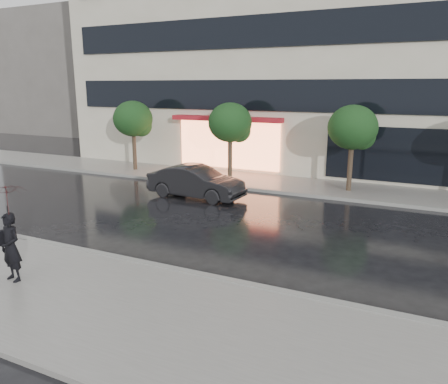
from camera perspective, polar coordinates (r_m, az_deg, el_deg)
The scene contains 12 objects.
ground at distance 12.76m, azimuth -6.00°, elevation -8.42°, with size 120.00×120.00×0.00m, color black.
sidewalk_near at distance 10.37m, azimuth -15.71°, elevation -13.97°, with size 60.00×4.50×0.12m, color slate.
sidewalk_far at distance 21.74m, azimuth 8.25°, elevation 1.00°, with size 60.00×3.50×0.12m, color slate.
curb_near at distance 11.96m, azimuth -8.55°, elevation -9.70°, with size 60.00×0.25×0.14m, color gray.
curb_far at distance 20.12m, azimuth 6.74°, elevation 0.04°, with size 60.00×0.25×0.14m, color gray.
office_building at distance 28.99m, azimuth 13.88°, elevation 21.69°, with size 30.00×12.76×18.00m.
bg_building_left at distance 49.74m, azimuth -18.52°, elevation 14.42°, with size 14.00×10.00×12.00m, color #59544F.
tree_far_west at distance 25.24m, azimuth -11.65°, elevation 9.19°, with size 2.20×2.20×3.99m.
tree_mid_west at distance 22.15m, azimuth 0.98°, elevation 8.87°, with size 2.20×2.20×3.99m.
tree_mid_east at distance 20.39m, azimuth 16.64°, elevation 7.89°, with size 2.20×2.20×3.99m.
parked_car at distance 19.06m, azimuth -3.69°, elevation 1.32°, with size 1.50×4.31×1.42m, color black.
pedestrian_with_umbrella at distance 11.63m, azimuth -26.37°, elevation -3.21°, with size 1.07×1.09×2.41m.
Camera 1 is at (6.28, -10.02, 4.79)m, focal length 35.00 mm.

